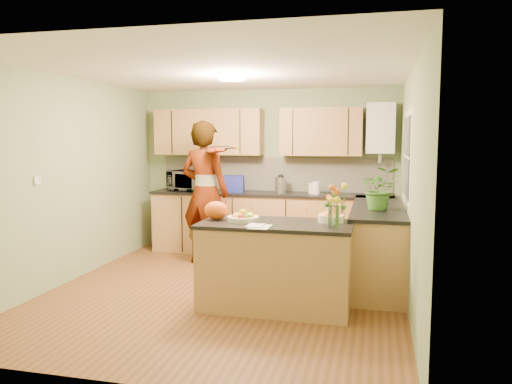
# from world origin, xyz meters

# --- Properties ---
(floor) EXTENTS (4.50, 4.50, 0.00)m
(floor) POSITION_xyz_m (0.00, 0.00, 0.00)
(floor) COLOR brown
(floor) RESTS_ON ground
(ceiling) EXTENTS (4.00, 4.50, 0.02)m
(ceiling) POSITION_xyz_m (0.00, 0.00, 2.50)
(ceiling) COLOR white
(ceiling) RESTS_ON wall_back
(wall_back) EXTENTS (4.00, 0.02, 2.50)m
(wall_back) POSITION_xyz_m (0.00, 2.25, 1.25)
(wall_back) COLOR #8DA677
(wall_back) RESTS_ON floor
(wall_front) EXTENTS (4.00, 0.02, 2.50)m
(wall_front) POSITION_xyz_m (0.00, -2.25, 1.25)
(wall_front) COLOR #8DA677
(wall_front) RESTS_ON floor
(wall_left) EXTENTS (0.02, 4.50, 2.50)m
(wall_left) POSITION_xyz_m (-2.00, 0.00, 1.25)
(wall_left) COLOR #8DA677
(wall_left) RESTS_ON floor
(wall_right) EXTENTS (0.02, 4.50, 2.50)m
(wall_right) POSITION_xyz_m (2.00, 0.00, 1.25)
(wall_right) COLOR #8DA677
(wall_right) RESTS_ON floor
(back_counter) EXTENTS (3.64, 0.62, 0.94)m
(back_counter) POSITION_xyz_m (0.10, 1.95, 0.47)
(back_counter) COLOR #A47741
(back_counter) RESTS_ON floor
(right_counter) EXTENTS (0.62, 2.24, 0.94)m
(right_counter) POSITION_xyz_m (1.70, 0.85, 0.47)
(right_counter) COLOR #A47741
(right_counter) RESTS_ON floor
(splashback) EXTENTS (3.60, 0.02, 0.52)m
(splashback) POSITION_xyz_m (0.10, 2.23, 1.20)
(splashback) COLOR beige
(splashback) RESTS_ON back_counter
(upper_cabinets) EXTENTS (3.20, 0.34, 0.70)m
(upper_cabinets) POSITION_xyz_m (-0.18, 2.08, 1.85)
(upper_cabinets) COLOR #A47741
(upper_cabinets) RESTS_ON wall_back
(boiler) EXTENTS (0.40, 0.30, 0.86)m
(boiler) POSITION_xyz_m (1.70, 2.09, 1.90)
(boiler) COLOR white
(boiler) RESTS_ON wall_back
(window_right) EXTENTS (0.01, 1.30, 1.05)m
(window_right) POSITION_xyz_m (1.99, 0.60, 1.55)
(window_right) COLOR white
(window_right) RESTS_ON wall_right
(light_switch) EXTENTS (0.02, 0.09, 0.09)m
(light_switch) POSITION_xyz_m (-1.99, -0.60, 1.30)
(light_switch) COLOR white
(light_switch) RESTS_ON wall_left
(ceiling_lamp) EXTENTS (0.30, 0.30, 0.07)m
(ceiling_lamp) POSITION_xyz_m (0.00, 0.30, 2.46)
(ceiling_lamp) COLOR #FFEABF
(ceiling_lamp) RESTS_ON ceiling
(peninsula_island) EXTENTS (1.57, 0.80, 0.90)m
(peninsula_island) POSITION_xyz_m (0.66, -0.38, 0.45)
(peninsula_island) COLOR #A47741
(peninsula_island) RESTS_ON floor
(fruit_dish) EXTENTS (0.33, 0.33, 0.12)m
(fruit_dish) POSITION_xyz_m (0.31, -0.38, 0.95)
(fruit_dish) COLOR beige
(fruit_dish) RESTS_ON peninsula_island
(orange_bowl) EXTENTS (0.27, 0.27, 0.16)m
(orange_bowl) POSITION_xyz_m (1.21, -0.23, 0.97)
(orange_bowl) COLOR beige
(orange_bowl) RESTS_ON peninsula_island
(flower_vase) EXTENTS (0.25, 0.25, 0.47)m
(flower_vase) POSITION_xyz_m (1.26, -0.56, 1.21)
(flower_vase) COLOR silver
(flower_vase) RESTS_ON peninsula_island
(orange_bag) EXTENTS (0.32, 0.29, 0.19)m
(orange_bag) POSITION_xyz_m (-0.00, -0.33, 1.00)
(orange_bag) COLOR #E45812
(orange_bag) RESTS_ON peninsula_island
(papers) EXTENTS (0.20, 0.27, 0.01)m
(papers) POSITION_xyz_m (0.56, -0.68, 0.90)
(papers) COLOR silver
(papers) RESTS_ON peninsula_island
(violinist) EXTENTS (0.82, 0.63, 2.00)m
(violinist) POSITION_xyz_m (-0.66, 1.17, 1.00)
(violinist) COLOR #E4A98B
(violinist) RESTS_ON floor
(violin) EXTENTS (0.65, 0.57, 0.16)m
(violin) POSITION_xyz_m (-0.46, 0.95, 1.60)
(violin) COLOR #4A1604
(violin) RESTS_ON violinist
(microwave) EXTENTS (0.65, 0.52, 0.31)m
(microwave) POSITION_xyz_m (-1.21, 1.94, 1.10)
(microwave) COLOR white
(microwave) RESTS_ON back_counter
(blue_box) EXTENTS (0.35, 0.28, 0.25)m
(blue_box) POSITION_xyz_m (-0.47, 1.94, 1.06)
(blue_box) COLOR #202797
(blue_box) RESTS_ON back_counter
(kettle) EXTENTS (0.17, 0.17, 0.32)m
(kettle) POSITION_xyz_m (0.26, 1.98, 1.07)
(kettle) COLOR #B5B6BA
(kettle) RESTS_ON back_counter
(jar_cream) EXTENTS (0.12, 0.12, 0.16)m
(jar_cream) POSITION_xyz_m (0.73, 1.95, 1.02)
(jar_cream) COLOR beige
(jar_cream) RESTS_ON back_counter
(jar_white) EXTENTS (0.15, 0.15, 0.18)m
(jar_white) POSITION_xyz_m (0.80, 1.93, 1.03)
(jar_white) COLOR white
(jar_white) RESTS_ON back_counter
(potted_plant) EXTENTS (0.48, 0.43, 0.50)m
(potted_plant) POSITION_xyz_m (1.70, 0.49, 1.19)
(potted_plant) COLOR #3C7527
(potted_plant) RESTS_ON right_counter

